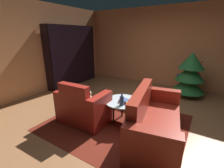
{
  "coord_description": "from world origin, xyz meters",
  "views": [
    {
      "loc": [
        1.25,
        -2.73,
        1.78
      ],
      "look_at": [
        -0.47,
        0.05,
        0.72
      ],
      "focal_mm": 25.02,
      "sensor_mm": 36.0,
      "label": 1
    }
  ],
  "objects_px": {
    "armchair_red": "(83,108)",
    "couch_red": "(154,123)",
    "bookshelf_unit": "(75,56)",
    "decorated_tree": "(190,74)",
    "coffee_table": "(123,103)",
    "book_stack_on_table": "(124,101)",
    "bottle_on_table": "(122,101)"
  },
  "relations": [
    {
      "from": "armchair_red",
      "to": "couch_red",
      "type": "bearing_deg",
      "value": 9.45
    },
    {
      "from": "bookshelf_unit",
      "to": "couch_red",
      "type": "distance_m",
      "value": 3.96
    },
    {
      "from": "armchair_red",
      "to": "decorated_tree",
      "type": "relative_size",
      "value": 0.8
    },
    {
      "from": "bookshelf_unit",
      "to": "couch_red",
      "type": "relative_size",
      "value": 1.1
    },
    {
      "from": "bookshelf_unit",
      "to": "coffee_table",
      "type": "bearing_deg",
      "value": -28.74
    },
    {
      "from": "bookshelf_unit",
      "to": "armchair_red",
      "type": "bearing_deg",
      "value": -43.49
    },
    {
      "from": "coffee_table",
      "to": "decorated_tree",
      "type": "bearing_deg",
      "value": 66.73
    },
    {
      "from": "decorated_tree",
      "to": "armchair_red",
      "type": "bearing_deg",
      "value": -121.54
    },
    {
      "from": "book_stack_on_table",
      "to": "decorated_tree",
      "type": "height_order",
      "value": "decorated_tree"
    },
    {
      "from": "coffee_table",
      "to": "decorated_tree",
      "type": "relative_size",
      "value": 0.58
    },
    {
      "from": "book_stack_on_table",
      "to": "decorated_tree",
      "type": "xyz_separation_m",
      "value": [
        0.92,
        2.32,
        0.17
      ]
    },
    {
      "from": "armchair_red",
      "to": "couch_red",
      "type": "xyz_separation_m",
      "value": [
        1.42,
        0.24,
        -0.01
      ]
    },
    {
      "from": "couch_red",
      "to": "decorated_tree",
      "type": "height_order",
      "value": "decorated_tree"
    },
    {
      "from": "couch_red",
      "to": "book_stack_on_table",
      "type": "bearing_deg",
      "value": 166.19
    },
    {
      "from": "couch_red",
      "to": "coffee_table",
      "type": "relative_size",
      "value": 2.5
    },
    {
      "from": "couch_red",
      "to": "book_stack_on_table",
      "type": "height_order",
      "value": "couch_red"
    },
    {
      "from": "couch_red",
      "to": "bottle_on_table",
      "type": "xyz_separation_m",
      "value": [
        -0.65,
        0.02,
        0.26
      ]
    },
    {
      "from": "bookshelf_unit",
      "to": "armchair_red",
      "type": "relative_size",
      "value": 2.0
    },
    {
      "from": "bookshelf_unit",
      "to": "coffee_table",
      "type": "height_order",
      "value": "bookshelf_unit"
    },
    {
      "from": "bookshelf_unit",
      "to": "bottle_on_table",
      "type": "relative_size",
      "value": 8.6
    },
    {
      "from": "coffee_table",
      "to": "book_stack_on_table",
      "type": "relative_size",
      "value": 3.47
    },
    {
      "from": "bookshelf_unit",
      "to": "decorated_tree",
      "type": "relative_size",
      "value": 1.6
    },
    {
      "from": "armchair_red",
      "to": "coffee_table",
      "type": "relative_size",
      "value": 1.38
    },
    {
      "from": "couch_red",
      "to": "book_stack_on_table",
      "type": "relative_size",
      "value": 8.67
    },
    {
      "from": "coffee_table",
      "to": "bottle_on_table",
      "type": "relative_size",
      "value": 3.12
    },
    {
      "from": "couch_red",
      "to": "decorated_tree",
      "type": "xyz_separation_m",
      "value": [
        0.25,
        2.48,
        0.36
      ]
    },
    {
      "from": "book_stack_on_table",
      "to": "bottle_on_table",
      "type": "relative_size",
      "value": 0.9
    },
    {
      "from": "bookshelf_unit",
      "to": "couch_red",
      "type": "bearing_deg",
      "value": -26.35
    },
    {
      "from": "couch_red",
      "to": "armchair_red",
      "type": "bearing_deg",
      "value": -170.55
    },
    {
      "from": "armchair_red",
      "to": "book_stack_on_table",
      "type": "height_order",
      "value": "armchair_red"
    },
    {
      "from": "bookshelf_unit",
      "to": "couch_red",
      "type": "height_order",
      "value": "bookshelf_unit"
    },
    {
      "from": "book_stack_on_table",
      "to": "bottle_on_table",
      "type": "bearing_deg",
      "value": -81.15
    }
  ]
}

